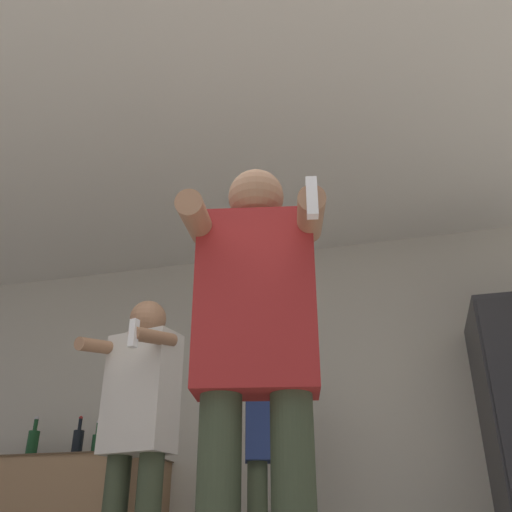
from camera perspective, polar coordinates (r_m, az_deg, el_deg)
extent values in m
cube|color=beige|center=(4.27, 3.95, -15.24)|extent=(7.00, 0.06, 2.55)
cube|color=silver|center=(3.44, -1.69, 11.67)|extent=(7.00, 3.51, 0.05)
cube|color=brown|center=(4.51, -19.34, -18.72)|extent=(1.52, 0.68, 0.01)
cylinder|color=#194723|center=(4.73, -21.49, -17.30)|extent=(0.08, 0.08, 0.22)
cylinder|color=#194723|center=(4.75, -21.17, -15.47)|extent=(0.03, 0.03, 0.09)
sphere|color=silver|center=(4.76, -21.08, -14.93)|extent=(0.03, 0.03, 0.03)
cylinder|color=#194723|center=(4.45, -15.74, -17.93)|extent=(0.06, 0.06, 0.17)
cylinder|color=#194723|center=(4.47, -15.54, -16.30)|extent=(0.03, 0.03, 0.09)
sphere|color=silver|center=(4.47, -15.46, -15.74)|extent=(0.03, 0.03, 0.03)
cylinder|color=black|center=(4.53, -17.44, -17.61)|extent=(0.08, 0.08, 0.21)
cylinder|color=black|center=(4.55, -17.18, -15.77)|extent=(0.03, 0.03, 0.09)
sphere|color=maroon|center=(4.56, -17.11, -15.22)|extent=(0.03, 0.03, 0.03)
cube|color=maroon|center=(2.02, 0.00, -4.58)|extent=(0.45, 0.28, 0.66)
sphere|color=#9E7051|center=(2.22, 0.00, 5.92)|extent=(0.22, 0.22, 0.22)
cylinder|color=#9E7051|center=(2.01, -5.97, 3.67)|extent=(0.16, 0.35, 0.15)
cylinder|color=#9E7051|center=(1.98, 5.45, 4.03)|extent=(0.16, 0.35, 0.15)
cube|color=white|center=(1.83, 5.61, 5.83)|extent=(0.04, 0.04, 0.14)
cube|color=beige|center=(3.14, -11.38, -13.25)|extent=(0.40, 0.28, 0.62)
sphere|color=#9E7051|center=(3.25, -10.74, -6.18)|extent=(0.20, 0.20, 0.20)
cylinder|color=#9E7051|center=(3.20, -15.27, -8.73)|extent=(0.14, 0.34, 0.13)
cylinder|color=#9E7051|center=(2.98, -10.18, -7.97)|extent=(0.14, 0.34, 0.13)
cube|color=white|center=(2.85, -12.14, -7.56)|extent=(0.04, 0.04, 0.14)
cube|color=navy|center=(3.54, 1.61, -14.76)|extent=(0.36, 0.28, 0.64)
sphere|color=tan|center=(3.65, 1.53, -8.29)|extent=(0.20, 0.20, 0.20)
cylinder|color=tan|center=(3.40, -0.87, -10.22)|extent=(0.21, 0.42, 0.16)
cylinder|color=tan|center=(3.42, 4.33, -10.23)|extent=(0.21, 0.42, 0.16)
cube|color=white|center=(3.22, 4.69, -9.84)|extent=(0.04, 0.04, 0.14)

